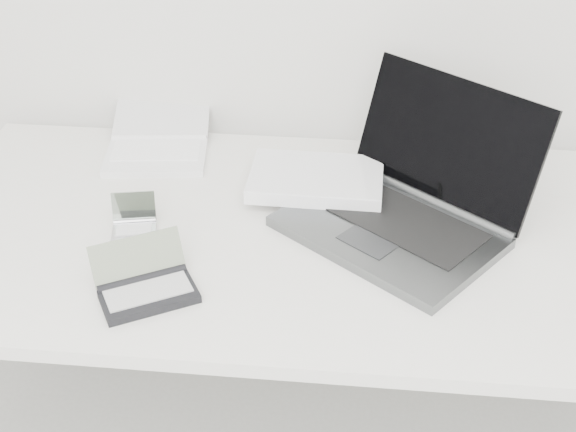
# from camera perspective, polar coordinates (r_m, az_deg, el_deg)

# --- Properties ---
(desk) EXTENTS (1.60, 0.80, 0.73)m
(desk) POSITION_cam_1_polar(r_m,az_deg,el_deg) (1.68, 1.16, -2.32)
(desk) COLOR white
(desk) RESTS_ON ground
(laptop_large) EXTENTS (0.61, 0.56, 0.27)m
(laptop_large) POSITION_cam_1_polar(r_m,az_deg,el_deg) (1.69, 6.50, 1.34)
(laptop_large) COLOR #585B5D
(laptop_large) RESTS_ON desk
(netbook_open_white) EXTENTS (0.27, 0.33, 0.06)m
(netbook_open_white) POSITION_cam_1_polar(r_m,az_deg,el_deg) (1.95, -9.25, 5.00)
(netbook_open_white) COLOR white
(netbook_open_white) RESTS_ON desk
(pda_silver) EXTENTS (0.10, 0.10, 0.07)m
(pda_silver) POSITION_cam_1_polar(r_m,az_deg,el_deg) (1.67, -10.88, -0.65)
(pda_silver) COLOR #B4B3B8
(pda_silver) RESTS_ON desk
(palmtop_charcoal) EXTENTS (0.22, 0.20, 0.09)m
(palmtop_charcoal) POSITION_cam_1_polar(r_m,az_deg,el_deg) (1.50, -10.08, -4.94)
(palmtop_charcoal) COLOR black
(palmtop_charcoal) RESTS_ON desk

